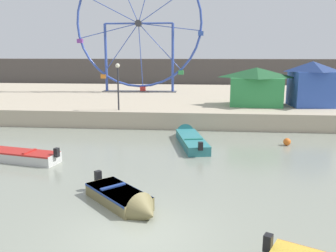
{
  "coord_description": "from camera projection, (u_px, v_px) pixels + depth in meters",
  "views": [
    {
      "loc": [
        1.85,
        -9.77,
        5.35
      ],
      "look_at": [
        -0.03,
        9.48,
        1.38
      ],
      "focal_mm": 37.9,
      "sensor_mm": 36.0,
      "label": 1
    }
  ],
  "objects": [
    {
      "name": "carnival_booth_blue_tent",
      "position": [
        311.0,
        83.0,
        27.79
      ],
      "size": [
        3.45,
        3.36,
        3.52
      ],
      "rotation": [
        0.0,
        0.0,
        0.06
      ],
      "color": "#3356B7",
      "rests_on": "quay_promenade"
    },
    {
      "name": "mooring_buoy_orange",
      "position": [
        287.0,
        142.0,
        20.95
      ],
      "size": [
        0.44,
        0.44,
        0.44
      ],
      "primitive_type": "sphere",
      "color": "orange",
      "rests_on": "ground_plane"
    },
    {
      "name": "motorboat_teal_painted",
      "position": [
        189.0,
        137.0,
        21.87
      ],
      "size": [
        2.45,
        6.26,
        1.17
      ],
      "rotation": [
        0.0,
        0.0,
        1.78
      ],
      "color": "teal",
      "rests_on": "ground_plane"
    },
    {
      "name": "motorboat_pale_grey",
      "position": [
        9.0,
        155.0,
        18.07
      ],
      "size": [
        5.27,
        2.1,
        1.12
      ],
      "rotation": [
        0.0,
        0.0,
        2.93
      ],
      "color": "silver",
      "rests_on": "ground_plane"
    },
    {
      "name": "promenade_lamp_near",
      "position": [
        118.0,
        79.0,
        25.76
      ],
      "size": [
        0.32,
        0.32,
        3.41
      ],
      "color": "#2D2D33",
      "rests_on": "quay_promenade"
    },
    {
      "name": "quay_promenade",
      "position": [
        184.0,
        100.0,
        36.38
      ],
      "size": [
        110.0,
        23.28,
        1.24
      ],
      "primitive_type": "cube",
      "color": "#B7A88E",
      "rests_on": "ground_plane"
    },
    {
      "name": "motorboat_olive_wood",
      "position": [
        127.0,
        201.0,
        12.48
      ],
      "size": [
        3.34,
        3.36,
        1.15
      ],
      "rotation": [
        0.0,
        0.0,
        5.49
      ],
      "color": "olive",
      "rests_on": "ground_plane"
    },
    {
      "name": "ground_plane",
      "position": [
        139.0,
        233.0,
        10.78
      ],
      "size": [
        240.0,
        240.0,
        0.0
      ],
      "primitive_type": "plane",
      "color": "gray"
    },
    {
      "name": "ferris_wheel_blue_frame",
      "position": [
        139.0,
        25.0,
        37.33
      ],
      "size": [
        13.57,
        1.2,
        13.93
      ],
      "color": "#334CA8",
      "rests_on": "quay_promenade"
    },
    {
      "name": "carnival_booth_green_kiosk",
      "position": [
        256.0,
        86.0,
        28.18
      ],
      "size": [
        4.64,
        3.46,
        3.03
      ],
      "rotation": [
        0.0,
        0.0,
        -0.08
      ],
      "color": "#33934C",
      "rests_on": "quay_promenade"
    },
    {
      "name": "distant_town_skyline",
      "position": [
        192.0,
        72.0,
        62.05
      ],
      "size": [
        140.0,
        3.0,
        4.4
      ],
      "primitive_type": "cube",
      "color": "#564C47",
      "rests_on": "ground_plane"
    }
  ]
}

